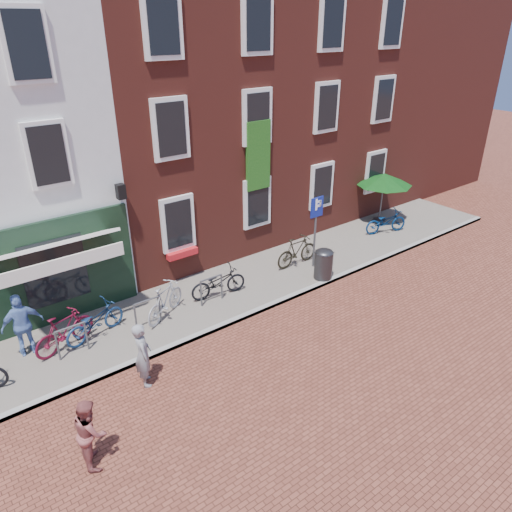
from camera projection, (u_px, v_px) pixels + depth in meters
ground at (221, 330)px, 12.84m from camera, size 80.00×80.00×0.00m
sidewalk at (221, 294)px, 14.43m from camera, size 24.00×3.00×0.10m
building_brick_mid at (153, 99)px, 16.69m from camera, size 6.00×8.00×10.00m
building_brick_right at (284, 86)px, 19.95m from camera, size 6.00×8.00×10.00m
filler_right at (383, 87)px, 23.71m from camera, size 7.00×8.00×9.00m
litter_bin at (324, 262)px, 14.99m from camera, size 0.58×0.58×1.07m
parking_sign at (316, 220)px, 15.21m from camera, size 0.50×0.07×2.43m
parasol at (384, 177)px, 18.74m from camera, size 2.22×2.22×2.09m
woman at (143, 354)px, 10.63m from camera, size 0.53×0.66×1.60m
boy at (91, 431)px, 8.74m from camera, size 0.69×0.81×1.44m
cafe_person at (23, 325)px, 11.44m from camera, size 0.97×0.42×1.65m
bicycle_1 at (64, 331)px, 11.77m from camera, size 1.73×0.97×1.00m
bicycle_2 at (95, 321)px, 12.23m from camera, size 1.81×1.04×0.90m
bicycle_3 at (165, 301)px, 13.03m from camera, size 1.68×1.23×1.00m
bicycle_4 at (218, 282)px, 14.05m from camera, size 1.79×0.85×0.90m
bicycle_5 at (297, 251)px, 15.84m from camera, size 1.67×0.48×1.00m
bicycle_6 at (386, 222)px, 18.28m from camera, size 1.82×1.10×0.90m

